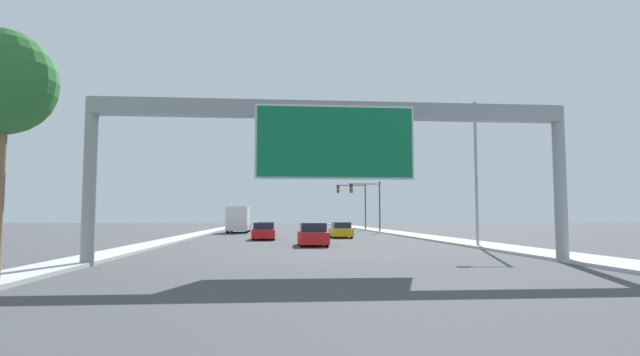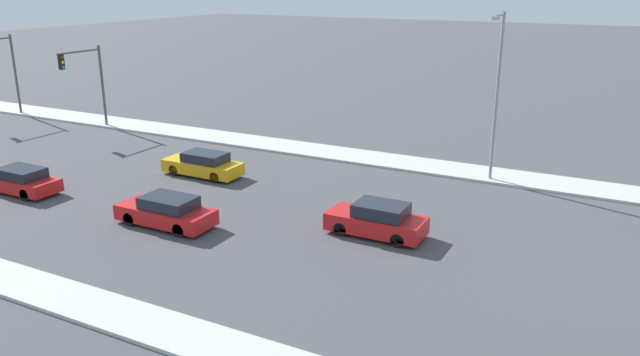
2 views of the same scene
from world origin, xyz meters
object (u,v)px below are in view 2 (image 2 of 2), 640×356
(car_far_center, at_px, (167,212))
(traffic_light_near_intersection, at_px, (89,75))
(car_near_center, at_px, (203,165))
(street_lamp_right, at_px, (497,87))
(car_mid_left, at_px, (377,220))
(car_near_left, at_px, (20,181))

(car_far_center, distance_m, traffic_light_near_intersection, 22.26)
(car_near_center, relative_size, car_far_center, 1.01)
(car_far_center, distance_m, street_lamp_right, 18.63)
(car_far_center, bearing_deg, car_near_center, 25.36)
(car_near_center, distance_m, street_lamp_right, 17.17)
(car_mid_left, bearing_deg, traffic_light_near_intersection, 71.66)
(car_near_center, distance_m, traffic_light_near_intersection, 16.14)
(traffic_light_near_intersection, relative_size, street_lamp_right, 0.67)
(car_near_center, bearing_deg, traffic_light_near_intersection, 69.46)
(car_far_center, height_order, traffic_light_near_intersection, traffic_light_near_intersection)
(car_far_center, xyz_separation_m, street_lamp_right, (13.61, -11.79, 4.76))
(car_near_left, xyz_separation_m, car_far_center, (-0.00, -10.20, 0.02))
(car_near_left, bearing_deg, traffic_light_near_intersection, 32.11)
(car_far_center, bearing_deg, car_mid_left, -69.08)
(car_near_center, height_order, car_far_center, car_far_center)
(car_near_center, distance_m, car_far_center, 7.75)
(car_far_center, distance_m, car_mid_left, 9.80)
(car_far_center, relative_size, traffic_light_near_intersection, 0.76)
(car_near_center, relative_size, traffic_light_near_intersection, 0.76)
(car_mid_left, bearing_deg, car_near_center, 74.33)
(car_near_left, relative_size, car_far_center, 0.98)
(car_near_center, relative_size, car_mid_left, 1.08)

